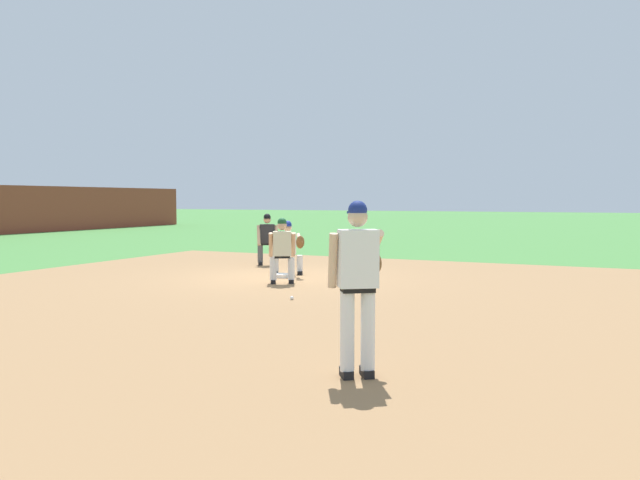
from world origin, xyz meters
name	(u,v)px	position (x,y,z in m)	size (l,w,h in m)	color
ground_plane	(282,277)	(0.00, 0.00, 0.00)	(160.00, 160.00, 0.00)	#47843D
infield_dirt_patch	(305,308)	(-3.52, -2.35, 0.00)	(18.00, 18.00, 0.01)	#9E754C
first_base_bag	(282,276)	(0.00, 0.00, 0.04)	(0.38, 0.38, 0.09)	white
baseball	(292,298)	(-2.84, -1.75, 0.04)	(0.07, 0.07, 0.07)	white
pitcher	(358,277)	(-6.99, -4.70, 1.06)	(0.85, 0.57, 1.86)	black
first_baseman	(289,245)	(0.50, 0.07, 0.73)	(0.81, 1.04, 1.34)	black
baserunner	(282,248)	(-0.93, -0.52, 0.79)	(0.62, 0.68, 1.46)	black
umpire	(267,237)	(2.30, 1.70, 0.79)	(0.64, 0.68, 1.46)	black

